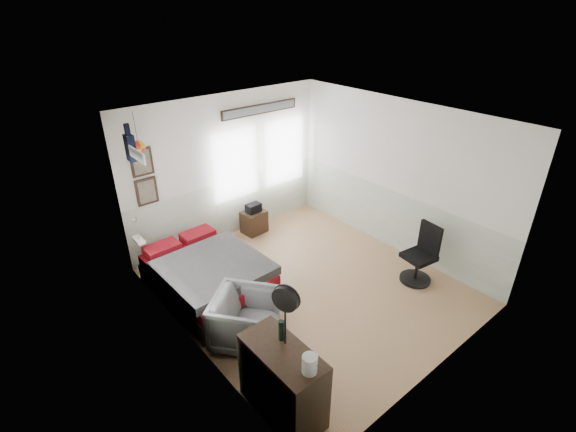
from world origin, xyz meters
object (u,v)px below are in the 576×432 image
at_px(dresser, 283,381).
at_px(task_chair, 421,258).
at_px(armchair, 245,319).
at_px(bed, 208,276).
at_px(nightstand, 254,222).

distance_m(dresser, task_chair, 3.28).
relative_size(armchair, task_chair, 0.81).
relative_size(bed, armchair, 2.48).
relative_size(dresser, nightstand, 2.25).
xyz_separation_m(armchair, nightstand, (1.81, 2.33, -0.15)).
bearing_deg(task_chair, bed, 153.76).
bearing_deg(armchair, nightstand, 14.38).
distance_m(bed, armchair, 1.24).
bearing_deg(dresser, nightstand, 58.88).
xyz_separation_m(dresser, task_chair, (3.25, 0.48, -0.04)).
relative_size(nightstand, task_chair, 0.45).
height_order(bed, dresser, dresser).
distance_m(bed, task_chair, 3.39).
bearing_deg(armchair, dresser, -142.07).
height_order(armchair, task_chair, task_chair).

